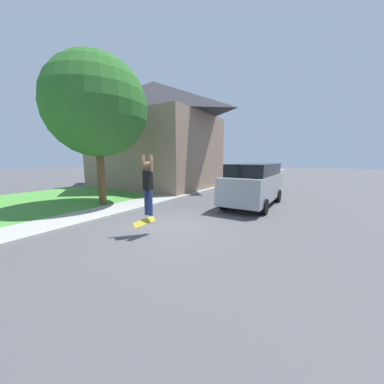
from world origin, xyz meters
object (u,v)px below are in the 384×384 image
Objects in this scene: lawn_tree_near at (97,107)px; suv_parked at (254,183)px; car_down_street at (261,177)px; skateboarder at (148,184)px; skateboard at (144,222)px.

lawn_tree_near is 8.64m from suv_parked.
car_down_street is (4.39, 14.70, -4.21)m from lawn_tree_near.
lawn_tree_near is at bearing 158.69° from skateboarder.
lawn_tree_near is at bearing 156.69° from skateboard.
suv_parked is 6.55m from skateboard.
lawn_tree_near reaches higher than skateboarder.
skateboard is (-0.02, -0.20, -1.16)m from skateboarder.
suv_parked reaches higher than skateboard.
lawn_tree_near is 9.17× the size of skateboard.
car_down_street reaches higher than skateboard.
lawn_tree_near is 3.80× the size of skateboarder.
suv_parked is at bearing 32.21° from lawn_tree_near.
skateboard is (0.61, -16.85, -0.22)m from car_down_street.
car_down_street is at bearing 92.17° from skateboarder.
lawn_tree_near is 7.02m from skateboard.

